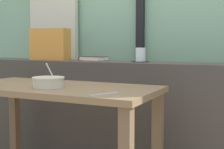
{
  "coord_description": "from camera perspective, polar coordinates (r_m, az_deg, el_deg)",
  "views": [
    {
      "loc": [
        1.06,
        -1.7,
        0.96
      ],
      "look_at": [
        0.06,
        0.4,
        0.75
      ],
      "focal_mm": 52.52,
      "sensor_mm": 36.0,
      "label": 1
    }
  ],
  "objects": [
    {
      "name": "throw_pillow",
      "position": [
        2.8,
        -10.73,
        5.19
      ],
      "size": [
        0.33,
        0.18,
        0.26
      ],
      "primitive_type": "cube",
      "rotation": [
        0.0,
        0.0,
        0.12
      ],
      "color": "#D18938",
      "rests_on": "dark_console_ledge"
    },
    {
      "name": "breakfast_table",
      "position": [
        2.05,
        -9.5,
        -5.17
      ],
      "size": [
        1.23,
        0.59,
        0.71
      ],
      "color": "brown",
      "rests_on": "ground"
    },
    {
      "name": "coaster_square",
      "position": [
        2.41,
        4.98,
        2.23
      ],
      "size": [
        0.1,
        0.1,
        0.0
      ],
      "primitive_type": "cube",
      "color": "black",
      "rests_on": "dark_console_ledge"
    },
    {
      "name": "dark_console_ledge",
      "position": [
        2.55,
        0.32,
        -7.07
      ],
      "size": [
        2.8,
        0.34,
        0.83
      ],
      "primitive_type": "cube",
      "color": "#423D38",
      "rests_on": "ground"
    },
    {
      "name": "closed_book",
      "position": [
        2.61,
        -3.25,
        2.8
      ],
      "size": [
        0.22,
        0.16,
        0.03
      ],
      "color": "#47231E",
      "rests_on": "dark_console_ledge"
    },
    {
      "name": "soup_bowl",
      "position": [
        1.96,
        -11.01,
        -1.32
      ],
      "size": [
        0.19,
        0.19,
        0.15
      ],
      "color": "beige",
      "rests_on": "breakfast_table"
    },
    {
      "name": "curtain_left_panel",
      "position": [
        3.5,
        -10.16,
        9.92
      ],
      "size": [
        0.56,
        0.06,
        2.5
      ],
      "primitive_type": "cube",
      "color": "beige",
      "rests_on": "ground"
    },
    {
      "name": "juice_glass",
      "position": [
        2.4,
        4.99,
        3.38
      ],
      "size": [
        0.07,
        0.07,
        0.1
      ],
      "color": "white",
      "rests_on": "coaster_square"
    },
    {
      "name": "window_divider_post",
      "position": [
        3.08,
        4.96,
        11.56
      ],
      "size": [
        0.07,
        0.05,
        2.6
      ],
      "primitive_type": "cube",
      "color": "black",
      "rests_on": "ground"
    },
    {
      "name": "fork_utensil",
      "position": [
        1.65,
        -1.26,
        -3.43
      ],
      "size": [
        0.09,
        0.16,
        0.01
      ],
      "primitive_type": "cube",
      "rotation": [
        0.0,
        0.0,
        -0.45
      ],
      "color": "silver",
      "rests_on": "breakfast_table"
    }
  ]
}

